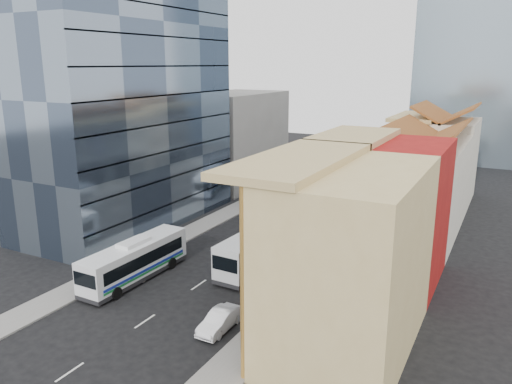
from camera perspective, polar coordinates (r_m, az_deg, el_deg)
The scene contains 15 objects.
ground at distance 37.86m, azimuth -13.58°, elevation -14.82°, with size 200.00×200.00×0.00m, color black.
sidewalk_right at distance 51.73m, azimuth 10.26°, elevation -6.35°, with size 3.00×90.00×0.15m, color slate.
sidewalk_left at distance 58.66m, azimuth -5.78°, elevation -3.66°, with size 3.00×90.00×0.15m, color slate.
shophouse_tan at distance 32.94m, azimuth 10.81°, elevation -7.66°, with size 8.00×14.00×12.00m, color #D3B979.
shophouse_red at distance 43.97m, azimuth 15.44°, elevation -2.26°, with size 8.00×10.00×12.00m, color maroon.
shophouse_cream_near at distance 53.25m, azimuth 17.62°, elevation -0.64°, with size 8.00×9.00×10.00m, color beige.
shophouse_cream_mid at distance 61.90m, azimuth 19.15°, elevation 1.29°, with size 8.00×9.00×10.00m, color beige.
shophouse_cream_far at distance 72.01m, azimuth 20.50°, elevation 3.35°, with size 8.00×12.00×11.00m, color beige.
office_tower at distance 58.74m, azimuth -14.88°, elevation 10.82°, with size 12.00×26.00×30.00m, color #374457.
office_block_far at distance 77.54m, azimuth -2.41°, elevation 6.12°, with size 10.00×18.00×14.00m, color gray.
bus_left_near at distance 44.76m, azimuth -13.65°, elevation -7.52°, with size 2.65×11.32×3.63m, color silver, non-canonical shape.
bus_left_far at distance 67.90m, azimuth 2.47°, elevation 0.38°, with size 2.54×10.85×3.48m, color silver, non-canonical shape.
bus_right at distance 46.28m, azimuth 0.60°, elevation -6.17°, with size 2.84×12.12×3.89m, color silver, non-canonical shape.
sedan_left at distance 44.52m, azimuth -14.33°, elevation -9.36°, with size 1.46×3.61×1.23m, color silver.
sedan_right at distance 36.37m, azimuth -4.12°, elevation -14.43°, with size 1.50×4.30×1.42m, color white.
Camera 1 is at (22.50, -24.36, 18.28)m, focal length 35.00 mm.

